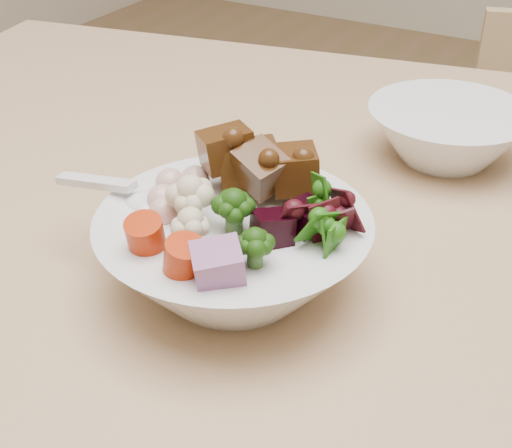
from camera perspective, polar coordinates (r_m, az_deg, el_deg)
name	(u,v)px	position (r m, az deg, el deg)	size (l,w,h in m)	color
food_bowl	(237,247)	(0.56, -1.56, -1.87)	(0.22, 0.22, 0.12)	white
soup_spoon	(134,198)	(0.58, -9.71, 2.06)	(0.11, 0.03, 0.02)	white
side_bowl	(447,134)	(0.78, 15.02, 6.97)	(0.17, 0.17, 0.06)	white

